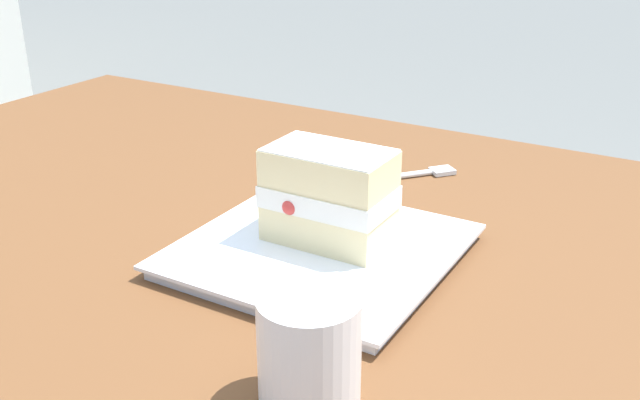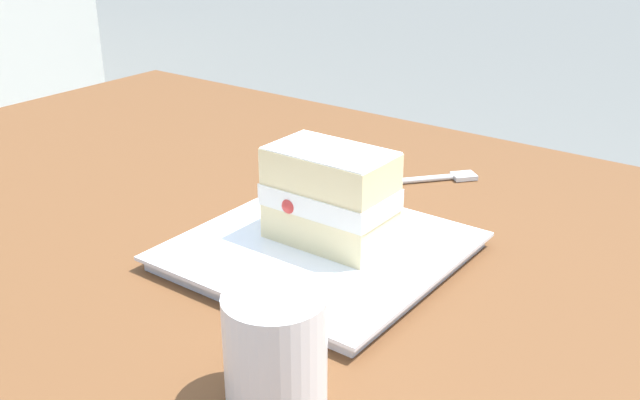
# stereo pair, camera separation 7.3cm
# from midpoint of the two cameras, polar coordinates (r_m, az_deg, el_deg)

# --- Properties ---
(patio_table) EXTENTS (1.60, 1.01, 0.76)m
(patio_table) POSITION_cam_midpoint_polar(r_m,az_deg,el_deg) (0.77, -2.69, -11.56)
(patio_table) COLOR brown
(patio_table) RESTS_ON ground
(dessert_plate) EXTENTS (0.26, 0.26, 0.02)m
(dessert_plate) POSITION_cam_midpoint_polar(r_m,az_deg,el_deg) (0.75, -2.78, -4.05)
(dessert_plate) COLOR white
(dessert_plate) RESTS_ON patio_table
(cake_slice) EXTENTS (0.13, 0.08, 0.10)m
(cake_slice) POSITION_cam_midpoint_polar(r_m,az_deg,el_deg) (0.74, -2.14, 0.29)
(cake_slice) COLOR beige
(cake_slice) RESTS_ON dessert_plate
(dessert_fork) EXTENTS (0.12, 0.14, 0.01)m
(dessert_fork) POSITION_cam_midpoint_polar(r_m,az_deg,el_deg) (0.96, 4.26, 1.85)
(dessert_fork) COLOR silver
(dessert_fork) RESTS_ON patio_table
(coffee_cup) EXTENTS (0.08, 0.08, 0.09)m
(coffee_cup) POSITION_cam_midpoint_polar(r_m,az_deg,el_deg) (0.54, -4.79, -11.62)
(coffee_cup) COLOR white
(coffee_cup) RESTS_ON patio_table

